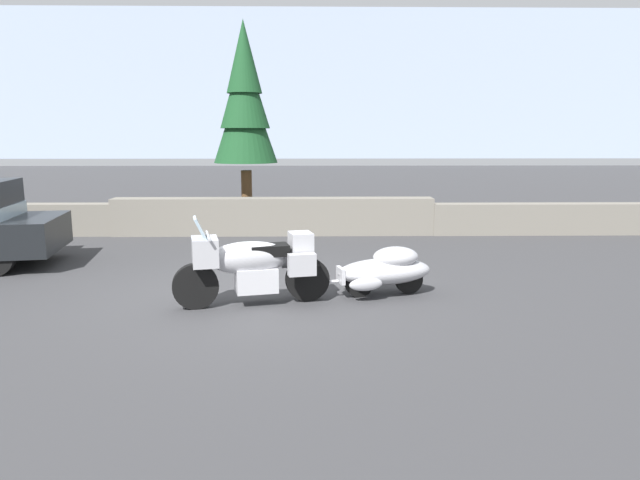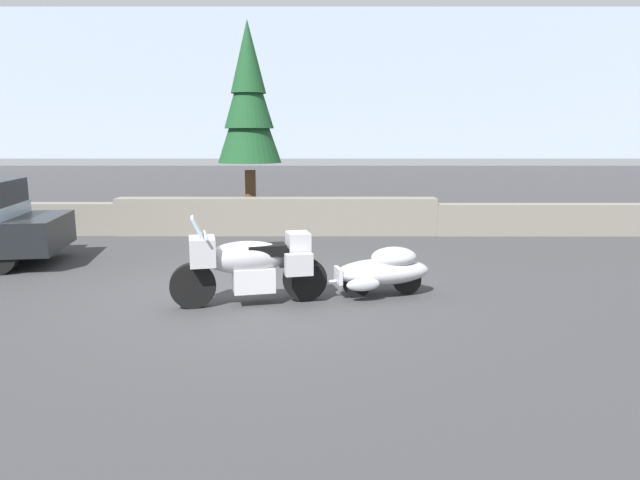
% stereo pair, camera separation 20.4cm
% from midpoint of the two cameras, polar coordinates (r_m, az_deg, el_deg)
% --- Properties ---
extents(ground_plane, '(80.00, 80.00, 0.00)m').
position_cam_midpoint_polar(ground_plane, '(9.07, -6.14, -5.47)').
color(ground_plane, '#38383A').
extents(stone_guard_wall, '(24.00, 0.59, 0.93)m').
position_cam_midpoint_polar(stone_guard_wall, '(14.47, -3.99, 2.20)').
color(stone_guard_wall, slate).
rests_on(stone_guard_wall, ground).
extents(distant_ridgeline, '(240.00, 80.00, 16.00)m').
position_cam_midpoint_polar(distant_ridgeline, '(104.42, -0.37, 13.33)').
color(distant_ridgeline, '#99A8BF').
rests_on(distant_ridgeline, ground).
extents(touring_motorcycle, '(2.28, 1.06, 1.33)m').
position_cam_midpoint_polar(touring_motorcycle, '(8.45, -6.17, -2.29)').
color(touring_motorcycle, black).
rests_on(touring_motorcycle, ground).
extents(car_shaped_trailer, '(2.23, 1.03, 0.76)m').
position_cam_midpoint_polar(car_shaped_trailer, '(8.97, 7.13, -2.95)').
color(car_shaped_trailer, black).
rests_on(car_shaped_trailer, ground).
extents(pine_tree_tall, '(1.67, 1.67, 5.39)m').
position_cam_midpoint_polar(pine_tree_tall, '(15.47, -6.52, 13.64)').
color(pine_tree_tall, brown).
rests_on(pine_tree_tall, ground).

